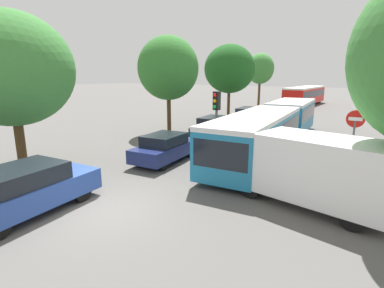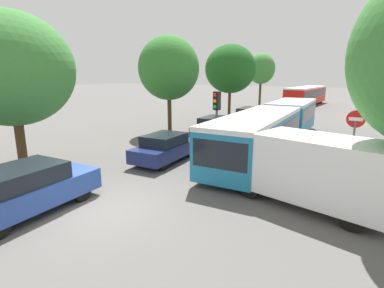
{
  "view_description": "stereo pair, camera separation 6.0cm",
  "coord_description": "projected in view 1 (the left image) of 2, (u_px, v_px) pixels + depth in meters",
  "views": [
    {
      "loc": [
        7.02,
        -6.0,
        4.23
      ],
      "look_at": [
        0.2,
        4.97,
        1.2
      ],
      "focal_mm": 28.0,
      "sensor_mm": 36.0,
      "label": 1
    },
    {
      "loc": [
        7.07,
        -5.97,
        4.23
      ],
      "look_at": [
        0.2,
        4.97,
        1.2
      ],
      "focal_mm": 28.0,
      "sensor_mm": 36.0,
      "label": 2
    }
  ],
  "objects": [
    {
      "name": "tree_left_near",
      "position": [
        11.0,
        69.0,
        12.26
      ],
      "size": [
        5.03,
        5.03,
        6.76
      ],
      "color": "#51381E",
      "rests_on": "ground"
    },
    {
      "name": "queued_car_blue",
      "position": [
        26.0,
        189.0,
        9.19
      ],
      "size": [
        2.12,
        4.47,
        1.52
      ],
      "rotation": [
        0.0,
        0.0,
        1.63
      ],
      "color": "#284799",
      "rests_on": "ground"
    },
    {
      "name": "queued_car_navy",
      "position": [
        165.0,
        148.0,
        14.72
      ],
      "size": [
        1.92,
        4.05,
        1.37
      ],
      "rotation": [
        0.0,
        0.0,
        1.63
      ],
      "color": "navy",
      "rests_on": "ground"
    },
    {
      "name": "white_van",
      "position": [
        316.0,
        170.0,
        9.58
      ],
      "size": [
        5.29,
        2.93,
        2.31
      ],
      "rotation": [
        0.0,
        0.0,
        2.94
      ],
      "color": "white",
      "rests_on": "ground"
    },
    {
      "name": "no_entry_sign",
      "position": [
        354.0,
        133.0,
        12.14
      ],
      "size": [
        0.7,
        0.08,
        2.82
      ],
      "rotation": [
        0.0,
        0.0,
        -1.57
      ],
      "color": "#56595E",
      "rests_on": "ground"
    },
    {
      "name": "ground_plane",
      "position": [
        104.0,
        210.0,
        9.53
      ],
      "size": [
        200.0,
        200.0,
        0.0
      ],
      "primitive_type": "plane",
      "color": "#565451"
    },
    {
      "name": "traffic_light",
      "position": [
        216.0,
        110.0,
        14.74
      ],
      "size": [
        0.37,
        0.39,
        3.4
      ],
      "rotation": [
        0.0,
        0.0,
        -1.8
      ],
      "color": "#56595E",
      "rests_on": "ground"
    },
    {
      "name": "tree_left_far",
      "position": [
        229.0,
        70.0,
        28.13
      ],
      "size": [
        4.74,
        4.74,
        6.97
      ],
      "color": "#51381E",
      "rests_on": "ground"
    },
    {
      "name": "city_bus_rear",
      "position": [
        305.0,
        95.0,
        41.28
      ],
      "size": [
        3.24,
        11.8,
        2.51
      ],
      "rotation": [
        0.0,
        0.0,
        1.51
      ],
      "color": "red",
      "rests_on": "ground"
    },
    {
      "name": "queued_car_tan",
      "position": [
        277.0,
        109.0,
        30.07
      ],
      "size": [
        2.1,
        4.41,
        1.5
      ],
      "rotation": [
        0.0,
        0.0,
        1.63
      ],
      "color": "tan",
      "rests_on": "ground"
    },
    {
      "name": "queued_car_white",
      "position": [
        250.0,
        117.0,
        24.62
      ],
      "size": [
        2.17,
        4.56,
        1.55
      ],
      "rotation": [
        0.0,
        0.0,
        1.63
      ],
      "color": "white",
      "rests_on": "ground"
    },
    {
      "name": "articulated_bus",
      "position": [
        274.0,
        125.0,
        17.27
      ],
      "size": [
        3.27,
        16.0,
        2.36
      ],
      "rotation": [
        0.0,
        0.0,
        -1.51
      ],
      "color": "teal",
      "rests_on": "ground"
    },
    {
      "name": "queued_car_black",
      "position": [
        216.0,
        128.0,
        19.86
      ],
      "size": [
        2.08,
        4.38,
        1.49
      ],
      "rotation": [
        0.0,
        0.0,
        1.63
      ],
      "color": "black",
      "rests_on": "ground"
    },
    {
      "name": "tree_left_mid",
      "position": [
        167.0,
        70.0,
        20.99
      ],
      "size": [
        4.28,
        4.28,
        6.85
      ],
      "color": "#51381E",
      "rests_on": "ground"
    },
    {
      "name": "tree_left_distant",
      "position": [
        260.0,
        70.0,
        35.9
      ],
      "size": [
        3.26,
        3.26,
        6.67
      ],
      "color": "#51381E",
      "rests_on": "ground"
    }
  ]
}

